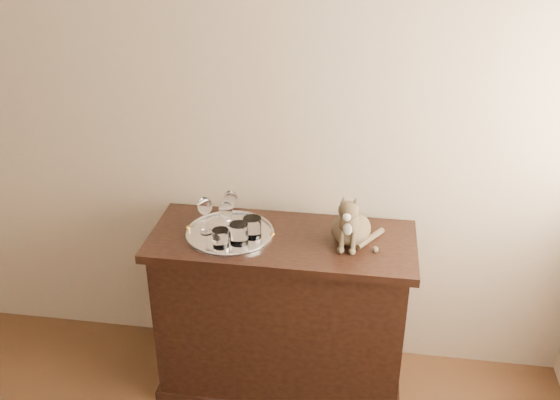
% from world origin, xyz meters
% --- Properties ---
extents(wall_back, '(4.00, 0.10, 2.70)m').
position_xyz_m(wall_back, '(0.00, 2.25, 1.35)').
color(wall_back, '#C5B094').
rests_on(wall_back, ground).
extents(sideboard, '(1.20, 0.50, 0.85)m').
position_xyz_m(sideboard, '(0.60, 1.94, 0.42)').
color(sideboard, black).
rests_on(sideboard, ground).
extents(tray, '(0.40, 0.40, 0.01)m').
position_xyz_m(tray, '(0.36, 1.93, 0.85)').
color(tray, silver).
rests_on(tray, sideboard).
extents(wine_glass_b, '(0.06, 0.06, 0.17)m').
position_xyz_m(wine_glass_b, '(0.35, 2.02, 0.94)').
color(wine_glass_b, white).
rests_on(wine_glass_b, tray).
extents(wine_glass_c, '(0.07, 0.07, 0.18)m').
position_xyz_m(wine_glass_c, '(0.26, 1.92, 0.95)').
color(wine_glass_c, white).
rests_on(wine_glass_c, tray).
extents(wine_glass_d, '(0.06, 0.06, 0.17)m').
position_xyz_m(wine_glass_d, '(0.35, 1.91, 0.94)').
color(wine_glass_d, white).
rests_on(wine_glass_d, tray).
extents(tumbler_a, '(0.08, 0.08, 0.09)m').
position_xyz_m(tumbler_a, '(0.42, 1.85, 0.90)').
color(tumbler_a, silver).
rests_on(tumbler_a, tray).
extents(tumbler_b, '(0.07, 0.07, 0.08)m').
position_xyz_m(tumbler_b, '(0.35, 1.81, 0.90)').
color(tumbler_b, white).
rests_on(tumbler_b, tray).
extents(tumbler_c, '(0.08, 0.08, 0.09)m').
position_xyz_m(tumbler_c, '(0.47, 1.92, 0.90)').
color(tumbler_c, silver).
rests_on(tumbler_c, tray).
extents(cat, '(0.29, 0.28, 0.27)m').
position_xyz_m(cat, '(0.91, 1.95, 0.98)').
color(cat, '#503C2F').
rests_on(cat, sideboard).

